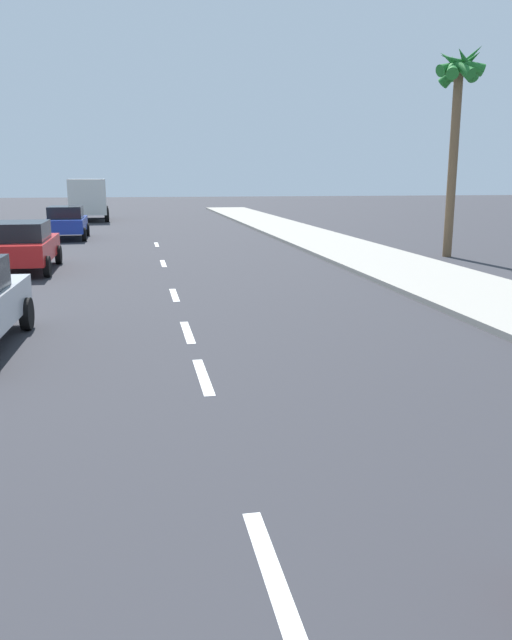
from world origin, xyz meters
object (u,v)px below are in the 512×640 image
object	(u,v)px
parked_car_blue	(67,221)
palm_tree_far	(458,88)
parked_car_red	(21,245)
delivery_truck	(88,198)

from	to	relation	value
parked_car_blue	palm_tree_far	xyz separation A→B (m)	(14.80, -9.97, 5.19)
parked_car_red	parked_car_blue	xyz separation A→B (m)	(0.33, 10.96, -0.00)
parked_car_red	delivery_truck	distance (m)	24.56
parked_car_blue	palm_tree_far	world-z (taller)	palm_tree_far
parked_car_red	parked_car_blue	distance (m)	10.97
parked_car_red	delivery_truck	xyz separation A→B (m)	(0.47, 24.54, 0.66)
parked_car_red	delivery_truck	world-z (taller)	delivery_truck
parked_car_red	parked_car_blue	size ratio (longest dim) A/B	1.06
parked_car_blue	delivery_truck	bearing A→B (deg)	88.58
parked_car_blue	parked_car_red	bearing A→B (deg)	-92.53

